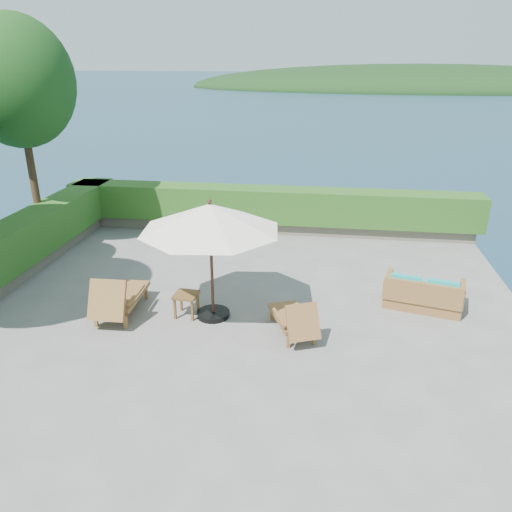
# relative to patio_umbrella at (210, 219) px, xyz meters

# --- Properties ---
(ground) EXTENTS (12.00, 12.00, 0.00)m
(ground) POSITION_rel_patio_umbrella_xyz_m (0.49, -0.07, -2.11)
(ground) COLOR gray
(ground) RESTS_ON ground
(foundation) EXTENTS (12.00, 12.00, 3.00)m
(foundation) POSITION_rel_patio_umbrella_xyz_m (0.49, -0.07, -3.67)
(foundation) COLOR #5B5448
(foundation) RESTS_ON ocean
(ocean) EXTENTS (600.00, 600.00, 0.00)m
(ocean) POSITION_rel_patio_umbrella_xyz_m (0.49, -0.07, -5.12)
(ocean) COLOR #162F46
(ocean) RESTS_ON ground
(offshore_island) EXTENTS (126.00, 57.60, 12.60)m
(offshore_island) POSITION_rel_patio_umbrella_xyz_m (25.49, 139.93, -5.12)
(offshore_island) COLOR black
(offshore_island) RESTS_ON ocean
(planter_wall_far) EXTENTS (12.00, 0.60, 0.36)m
(planter_wall_far) POSITION_rel_patio_umbrella_xyz_m (0.49, 5.53, -1.94)
(planter_wall_far) COLOR #6A6455
(planter_wall_far) RESTS_ON ground
(hedge_far) EXTENTS (12.40, 0.90, 1.00)m
(hedge_far) POSITION_rel_patio_umbrella_xyz_m (0.49, 5.53, -1.27)
(hedge_far) COLOR #1C4513
(hedge_far) RESTS_ON planter_wall_far
(tree_far) EXTENTS (2.80, 2.80, 6.03)m
(tree_far) POSITION_rel_patio_umbrella_xyz_m (-5.51, 3.13, 2.29)
(tree_far) COLOR #482F1B
(tree_far) RESTS_ON ground
(patio_umbrella) EXTENTS (3.47, 3.47, 2.50)m
(patio_umbrella) POSITION_rel_patio_umbrella_xyz_m (0.00, 0.00, 0.00)
(patio_umbrella) COLOR black
(patio_umbrella) RESTS_ON ground
(lounge_left) EXTENTS (0.83, 1.77, 1.01)m
(lounge_left) POSITION_rel_patio_umbrella_xyz_m (-1.92, -0.25, -1.69)
(lounge_left) COLOR brown
(lounge_left) RESTS_ON ground
(lounge_right) EXTENTS (1.11, 1.58, 0.85)m
(lounge_right) POSITION_rel_patio_umbrella_xyz_m (1.71, -0.51, -1.76)
(lounge_right) COLOR brown
(lounge_right) RESTS_ON ground
(side_table) EXTENTS (0.50, 0.50, 0.50)m
(side_table) POSITION_rel_patio_umbrella_xyz_m (-0.55, -0.05, -1.70)
(side_table) COLOR brown
(side_table) RESTS_ON ground
(wicker_loveseat) EXTENTS (1.75, 1.18, 0.79)m
(wicker_loveseat) POSITION_rel_patio_umbrella_xyz_m (4.32, 1.00, -1.81)
(wicker_loveseat) COLOR brown
(wicker_loveseat) RESTS_ON ground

